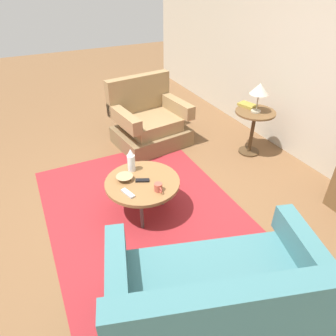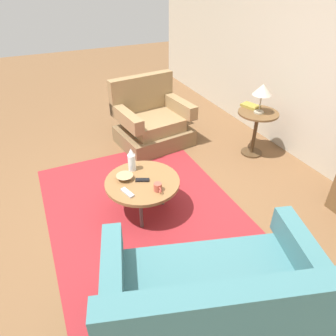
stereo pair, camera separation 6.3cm
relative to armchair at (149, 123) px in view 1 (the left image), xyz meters
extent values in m
plane|color=brown|center=(1.51, -0.58, -0.31)|extent=(16.00, 16.00, 0.00)
cube|color=maroon|center=(1.43, -0.68, -0.31)|extent=(2.59, 1.99, 0.00)
cube|color=brown|center=(0.06, 0.01, -0.19)|extent=(0.93, 1.08, 0.24)
cube|color=#93754C|center=(0.06, 0.01, 0.02)|extent=(0.75, 0.79, 0.18)
cube|color=#93754C|center=(-0.27, -0.03, 0.37)|extent=(0.27, 1.00, 0.52)
cube|color=#93754C|center=(0.12, -0.41, 0.20)|extent=(0.82, 0.24, 0.19)
cube|color=#93754C|center=(0.01, 0.43, 0.20)|extent=(0.82, 0.24, 0.19)
cube|color=#325C60|center=(2.78, -0.66, -0.19)|extent=(1.33, 1.71, 0.24)
cube|color=#3D7075|center=(2.78, -0.66, 0.02)|extent=(1.11, 1.40, 0.18)
cube|color=#3D7075|center=(3.16, -0.78, 0.36)|extent=(0.56, 1.48, 0.51)
cube|color=#3D7075|center=(2.97, -0.01, 0.22)|extent=(0.94, 0.40, 0.22)
cube|color=#3D7075|center=(2.58, -1.32, 0.22)|extent=(0.94, 0.40, 0.22)
cube|color=#C64C47|center=(3.08, -0.53, 0.26)|extent=(0.28, 0.34, 0.32)
cylinder|color=olive|center=(1.43, -0.68, 0.08)|extent=(0.77, 0.77, 0.04)
cylinder|color=#4C4742|center=(1.41, -0.44, -0.12)|extent=(0.04, 0.04, 0.38)
cylinder|color=#4C4742|center=(1.22, -0.79, -0.12)|extent=(0.04, 0.04, 0.38)
cylinder|color=#4C4742|center=(1.64, -0.78, -0.12)|extent=(0.04, 0.04, 0.38)
cylinder|color=brown|center=(0.92, 1.16, 0.31)|extent=(0.53, 0.53, 0.02)
cylinder|color=#47311C|center=(0.92, 1.16, -0.01)|extent=(0.05, 0.05, 0.61)
cylinder|color=#47311C|center=(0.92, 1.16, -0.30)|extent=(0.29, 0.29, 0.02)
cylinder|color=#9E937A|center=(0.94, 1.15, 0.33)|extent=(0.13, 0.13, 0.02)
cylinder|color=#9E937A|center=(0.94, 1.15, 0.45)|extent=(0.02, 0.02, 0.23)
cone|color=beige|center=(0.94, 1.15, 0.63)|extent=(0.24, 0.24, 0.14)
cylinder|color=white|center=(1.20, -0.71, 0.19)|extent=(0.08, 0.08, 0.18)
cone|color=white|center=(1.20, -0.71, 0.32)|extent=(0.07, 0.07, 0.08)
cylinder|color=#B74C3D|center=(1.64, -0.60, 0.14)|extent=(0.08, 0.08, 0.08)
torus|color=#B74C3D|center=(1.70, -0.60, 0.14)|extent=(0.06, 0.01, 0.06)
cone|color=tan|center=(1.33, -0.83, 0.12)|extent=(0.18, 0.18, 0.05)
cube|color=black|center=(1.43, -0.68, 0.11)|extent=(0.10, 0.15, 0.02)
cube|color=#B2B2B7|center=(1.56, -0.88, 0.11)|extent=(0.17, 0.09, 0.02)
cube|color=olive|center=(0.73, 1.17, 0.34)|extent=(0.27, 0.22, 0.03)
camera|label=1|loc=(3.79, -1.55, 1.94)|focal=32.53mm
camera|label=2|loc=(3.82, -1.49, 1.94)|focal=32.53mm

